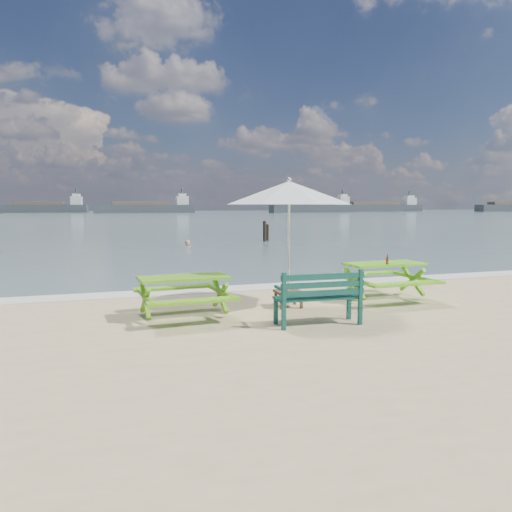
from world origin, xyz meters
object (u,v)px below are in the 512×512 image
object	(u,v)px
park_bench	(318,308)
swimmer	(187,256)
picnic_table_left	(184,298)
patio_umbrella	(289,193)
picnic_table_right	(384,282)
side_table	(288,298)
beer_bottle	(387,261)

from	to	relation	value
park_bench	swimmer	xyz separation A→B (m)	(0.87, 17.20, -0.74)
picnic_table_left	patio_umbrella	bearing A→B (deg)	7.30
picnic_table_left	park_bench	world-z (taller)	park_bench
picnic_table_left	swimmer	world-z (taller)	picnic_table_left
park_bench	swimmer	distance (m)	17.24
picnic_table_right	side_table	xyz separation A→B (m)	(-2.39, -0.08, -0.23)
park_bench	patio_umbrella	world-z (taller)	patio_umbrella
picnic_table_left	park_bench	xyz separation A→B (m)	(2.20, -1.31, -0.09)
park_bench	swimmer	bearing A→B (deg)	87.11
patio_umbrella	swimmer	size ratio (longest dim) A/B	1.77
park_bench	beer_bottle	xyz separation A→B (m)	(2.34, 1.38, 0.63)
picnic_table_left	picnic_table_right	size ratio (longest dim) A/B	0.97
picnic_table_right	park_bench	bearing A→B (deg)	-145.81
swimmer	park_bench	bearing A→B (deg)	-92.89
side_table	beer_bottle	size ratio (longest dim) A/B	2.41
picnic_table_right	swimmer	xyz separation A→B (m)	(-1.60, 15.53, -0.85)
side_table	park_bench	bearing A→B (deg)	-92.99
picnic_table_right	patio_umbrella	xyz separation A→B (m)	(-2.39, -0.08, 2.00)
picnic_table_left	patio_umbrella	xyz separation A→B (m)	(2.28, 0.29, 2.02)
park_bench	swimmer	size ratio (longest dim) A/B	0.99
park_bench	beer_bottle	world-z (taller)	beer_bottle
picnic_table_left	swimmer	bearing A→B (deg)	79.08
park_bench	beer_bottle	distance (m)	2.79
picnic_table_right	park_bench	world-z (taller)	park_bench
picnic_table_right	swimmer	world-z (taller)	picnic_table_right
beer_bottle	swimmer	bearing A→B (deg)	95.32
patio_umbrella	beer_bottle	world-z (taller)	patio_umbrella
side_table	picnic_table_left	bearing A→B (deg)	-172.70
side_table	beer_bottle	xyz separation A→B (m)	(2.26, -0.22, 0.74)
side_table	beer_bottle	distance (m)	2.39
park_bench	patio_umbrella	distance (m)	2.65
swimmer	side_table	bearing A→B (deg)	-92.88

